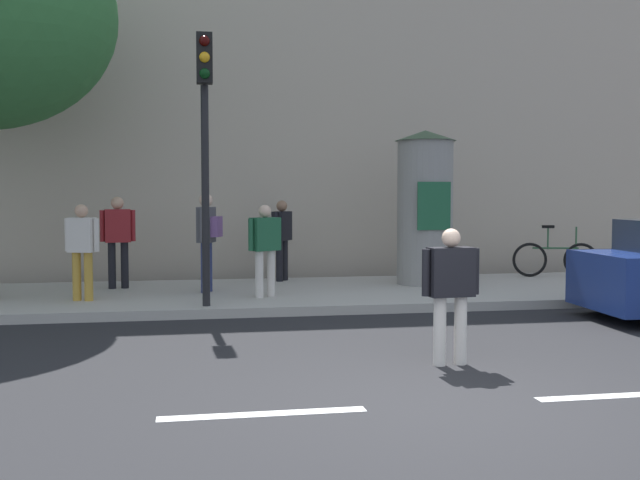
{
  "coord_description": "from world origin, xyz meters",
  "views": [
    {
      "loc": [
        -2.32,
        -6.25,
        1.89
      ],
      "look_at": [
        -0.86,
        2.0,
        1.37
      ],
      "focal_mm": 41.61,
      "sensor_mm": 36.0,
      "label": 1
    }
  ],
  "objects_px": {
    "traffic_light": "(205,124)",
    "poster_column": "(425,207)",
    "pedestrian_with_bag": "(82,245)",
    "pedestrian_in_dark_shirt": "(450,283)",
    "pedestrian_tallest": "(282,234)",
    "pedestrian_in_light_jacket": "(207,234)",
    "bicycle_leaning": "(555,259)",
    "pedestrian_in_red_top": "(118,234)",
    "pedestrian_with_backpack": "(264,242)"
  },
  "relations": [
    {
      "from": "pedestrian_tallest",
      "to": "bicycle_leaning",
      "type": "relative_size",
      "value": 0.94
    },
    {
      "from": "pedestrian_in_dark_shirt",
      "to": "pedestrian_with_bag",
      "type": "distance_m",
      "value": 6.6
    },
    {
      "from": "poster_column",
      "to": "pedestrian_with_bag",
      "type": "bearing_deg",
      "value": -168.76
    },
    {
      "from": "pedestrian_with_backpack",
      "to": "bicycle_leaning",
      "type": "bearing_deg",
      "value": 17.16
    },
    {
      "from": "pedestrian_in_dark_shirt",
      "to": "pedestrian_in_red_top",
      "type": "xyz_separation_m",
      "value": [
        -4.13,
        6.3,
        0.25
      ]
    },
    {
      "from": "poster_column",
      "to": "pedestrian_tallest",
      "type": "bearing_deg",
      "value": 159.98
    },
    {
      "from": "pedestrian_tallest",
      "to": "bicycle_leaning",
      "type": "bearing_deg",
      "value": -3.18
    },
    {
      "from": "poster_column",
      "to": "pedestrian_in_red_top",
      "type": "height_order",
      "value": "poster_column"
    },
    {
      "from": "traffic_light",
      "to": "pedestrian_with_backpack",
      "type": "xyz_separation_m",
      "value": [
        0.99,
        0.98,
        -1.87
      ]
    },
    {
      "from": "pedestrian_in_dark_shirt",
      "to": "pedestrian_with_bag",
      "type": "height_order",
      "value": "pedestrian_with_bag"
    },
    {
      "from": "pedestrian_in_dark_shirt",
      "to": "pedestrian_tallest",
      "type": "relative_size",
      "value": 0.94
    },
    {
      "from": "poster_column",
      "to": "pedestrian_tallest",
      "type": "relative_size",
      "value": 1.83
    },
    {
      "from": "poster_column",
      "to": "pedestrian_with_bag",
      "type": "relative_size",
      "value": 1.88
    },
    {
      "from": "traffic_light",
      "to": "pedestrian_in_dark_shirt",
      "type": "bearing_deg",
      "value": -55.32
    },
    {
      "from": "traffic_light",
      "to": "pedestrian_in_light_jacket",
      "type": "relative_size",
      "value": 2.37
    },
    {
      "from": "traffic_light",
      "to": "pedestrian_tallest",
      "type": "height_order",
      "value": "traffic_light"
    },
    {
      "from": "poster_column",
      "to": "pedestrian_in_red_top",
      "type": "bearing_deg",
      "value": 177.1
    },
    {
      "from": "traffic_light",
      "to": "poster_column",
      "type": "distance_m",
      "value": 4.99
    },
    {
      "from": "pedestrian_in_dark_shirt",
      "to": "pedestrian_tallest",
      "type": "bearing_deg",
      "value": 98.16
    },
    {
      "from": "pedestrian_in_light_jacket",
      "to": "bicycle_leaning",
      "type": "bearing_deg",
      "value": 9.15
    },
    {
      "from": "pedestrian_in_dark_shirt",
      "to": "bicycle_leaning",
      "type": "relative_size",
      "value": 0.88
    },
    {
      "from": "pedestrian_with_backpack",
      "to": "pedestrian_tallest",
      "type": "height_order",
      "value": "pedestrian_tallest"
    },
    {
      "from": "poster_column",
      "to": "pedestrian_in_dark_shirt",
      "type": "xyz_separation_m",
      "value": [
        -1.67,
        -6.01,
        -0.75
      ]
    },
    {
      "from": "pedestrian_in_red_top",
      "to": "bicycle_leaning",
      "type": "relative_size",
      "value": 0.98
    },
    {
      "from": "pedestrian_with_backpack",
      "to": "pedestrian_with_bag",
      "type": "bearing_deg",
      "value": 178.76
    },
    {
      "from": "traffic_light",
      "to": "pedestrian_with_bag",
      "type": "bearing_deg",
      "value": 152.19
    },
    {
      "from": "pedestrian_tallest",
      "to": "pedestrian_in_light_jacket",
      "type": "bearing_deg",
      "value": -135.47
    },
    {
      "from": "traffic_light",
      "to": "pedestrian_in_red_top",
      "type": "distance_m",
      "value": 3.5
    },
    {
      "from": "pedestrian_with_backpack",
      "to": "bicycle_leaning",
      "type": "distance_m",
      "value": 6.65
    },
    {
      "from": "bicycle_leaning",
      "to": "pedestrian_tallest",
      "type": "bearing_deg",
      "value": 176.82
    },
    {
      "from": "traffic_light",
      "to": "pedestrian_in_light_jacket",
      "type": "xyz_separation_m",
      "value": [
        0.06,
        1.76,
        -1.76
      ]
    },
    {
      "from": "pedestrian_in_light_jacket",
      "to": "bicycle_leaning",
      "type": "height_order",
      "value": "pedestrian_in_light_jacket"
    },
    {
      "from": "pedestrian_in_dark_shirt",
      "to": "pedestrian_in_red_top",
      "type": "height_order",
      "value": "pedestrian_in_red_top"
    },
    {
      "from": "poster_column",
      "to": "pedestrian_in_red_top",
      "type": "relative_size",
      "value": 1.75
    },
    {
      "from": "poster_column",
      "to": "pedestrian_with_bag",
      "type": "xyz_separation_m",
      "value": [
        -6.22,
        -1.24,
        -0.59
      ]
    },
    {
      "from": "pedestrian_in_red_top",
      "to": "pedestrian_in_light_jacket",
      "type": "bearing_deg",
      "value": -26.64
    },
    {
      "from": "pedestrian_tallest",
      "to": "pedestrian_in_light_jacket",
      "type": "relative_size",
      "value": 0.92
    },
    {
      "from": "poster_column",
      "to": "pedestrian_in_light_jacket",
      "type": "height_order",
      "value": "poster_column"
    },
    {
      "from": "pedestrian_in_red_top",
      "to": "bicycle_leaning",
      "type": "distance_m",
      "value": 8.9
    },
    {
      "from": "pedestrian_with_bag",
      "to": "pedestrian_in_light_jacket",
      "type": "height_order",
      "value": "pedestrian_in_light_jacket"
    },
    {
      "from": "pedestrian_in_light_jacket",
      "to": "pedestrian_tallest",
      "type": "bearing_deg",
      "value": 44.53
    },
    {
      "from": "poster_column",
      "to": "pedestrian_tallest",
      "type": "distance_m",
      "value": 2.89
    },
    {
      "from": "pedestrian_with_bag",
      "to": "pedestrian_tallest",
      "type": "height_order",
      "value": "pedestrian_tallest"
    },
    {
      "from": "poster_column",
      "to": "pedestrian_with_bag",
      "type": "distance_m",
      "value": 6.37
    },
    {
      "from": "traffic_light",
      "to": "pedestrian_with_backpack",
      "type": "height_order",
      "value": "traffic_light"
    },
    {
      "from": "pedestrian_tallest",
      "to": "pedestrian_in_dark_shirt",
      "type": "bearing_deg",
      "value": -81.84
    },
    {
      "from": "pedestrian_with_bag",
      "to": "bicycle_leaning",
      "type": "xyz_separation_m",
      "value": [
        9.3,
        1.89,
        -0.53
      ]
    },
    {
      "from": "pedestrian_with_bag",
      "to": "pedestrian_with_backpack",
      "type": "height_order",
      "value": "pedestrian_with_bag"
    },
    {
      "from": "traffic_light",
      "to": "pedestrian_in_red_top",
      "type": "relative_size",
      "value": 2.45
    },
    {
      "from": "traffic_light",
      "to": "pedestrian_in_dark_shirt",
      "type": "relative_size",
      "value": 2.74
    }
  ]
}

